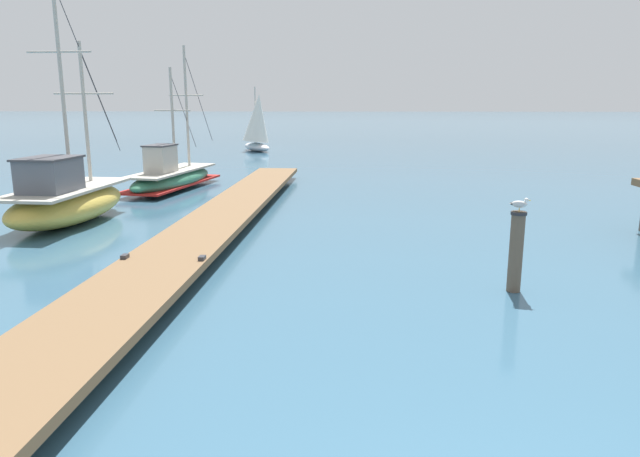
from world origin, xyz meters
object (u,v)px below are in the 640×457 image
at_px(perched_seagull, 519,204).
at_px(distant_sailboat, 257,123).
at_px(fishing_boat_2, 171,176).
at_px(mooring_piling, 516,250).
at_px(fishing_boat_0, 66,200).

bearing_deg(perched_seagull, distant_sailboat, 107.31).
relative_size(fishing_boat_2, perched_seagull, 19.68).
bearing_deg(perched_seagull, mooring_piling, -12.52).
distance_m(fishing_boat_0, distant_sailboat, 25.56).
distance_m(mooring_piling, perched_seagull, 0.89).
height_order(fishing_boat_0, perched_seagull, fishing_boat_0).
relative_size(mooring_piling, distant_sailboat, 0.34).
bearing_deg(distant_sailboat, mooring_piling, -72.69).
bearing_deg(fishing_boat_2, fishing_boat_0, -99.02).
height_order(fishing_boat_0, mooring_piling, fishing_boat_0).
xyz_separation_m(mooring_piling, perched_seagull, (-0.01, 0.00, 0.89)).
bearing_deg(perched_seagull, fishing_boat_0, 153.47).
bearing_deg(mooring_piling, fishing_boat_2, 129.65).
distance_m(perched_seagull, distant_sailboat, 32.71).
bearing_deg(fishing_boat_2, distant_sailboat, 87.76).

